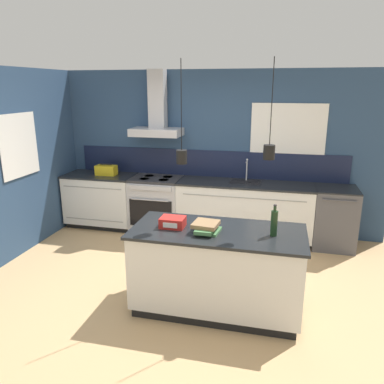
{
  "coord_description": "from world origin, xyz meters",
  "views": [
    {
      "loc": [
        1.16,
        -3.92,
        2.34
      ],
      "look_at": [
        0.1,
        0.52,
        1.05
      ],
      "focal_mm": 35.0,
      "sensor_mm": 36.0,
      "label": 1
    }
  ],
  "objects": [
    {
      "name": "dishwasher",
      "position": [
        2.0,
        1.69,
        0.46
      ],
      "size": [
        0.6,
        0.65,
        0.91
      ],
      "color": "#4C4C51",
      "rests_on": "ground_plane"
    },
    {
      "name": "counter_run_left",
      "position": [
        -1.78,
        1.69,
        0.46
      ],
      "size": [
        1.19,
        0.64,
        0.91
      ],
      "color": "black",
      "rests_on": "ground_plane"
    },
    {
      "name": "book_stack",
      "position": [
        0.47,
        -0.43,
        0.96
      ],
      "size": [
        0.29,
        0.33,
        0.1
      ],
      "color": "#4C7F4C",
      "rests_on": "kitchen_island"
    },
    {
      "name": "bottle_on_island",
      "position": [
        1.14,
        -0.36,
        1.05
      ],
      "size": [
        0.07,
        0.07,
        0.32
      ],
      "color": "#193319",
      "rests_on": "kitchen_island"
    },
    {
      "name": "yellow_toolbox",
      "position": [
        -1.66,
        1.69,
        0.99
      ],
      "size": [
        0.34,
        0.18,
        0.19
      ],
      "color": "gold",
      "rests_on": "counter_run_left"
    },
    {
      "name": "oven_range",
      "position": [
        -0.79,
        1.69,
        0.46
      ],
      "size": [
        0.81,
        0.66,
        0.91
      ],
      "color": "#B5B5BA",
      "rests_on": "ground_plane"
    },
    {
      "name": "red_supply_box",
      "position": [
        0.1,
        -0.37,
        0.96
      ],
      "size": [
        0.25,
        0.2,
        0.11
      ],
      "color": "red",
      "rests_on": "kitchen_island"
    },
    {
      "name": "wall_left",
      "position": [
        -2.43,
        0.7,
        1.3
      ],
      "size": [
        0.08,
        3.8,
        2.6
      ],
      "color": "navy",
      "rests_on": "ground_plane"
    },
    {
      "name": "counter_run_sink",
      "position": [
        0.66,
        1.69,
        0.46
      ],
      "size": [
        2.09,
        0.64,
        1.26
      ],
      "color": "black",
      "rests_on": "ground_plane"
    },
    {
      "name": "kitchen_island",
      "position": [
        0.58,
        -0.35,
        0.46
      ],
      "size": [
        1.8,
        0.83,
        0.91
      ],
      "color": "black",
      "rests_on": "ground_plane"
    },
    {
      "name": "wall_back",
      "position": [
        -0.04,
        2.0,
        1.35
      ],
      "size": [
        5.6,
        2.45,
        2.6
      ],
      "color": "navy",
      "rests_on": "ground_plane"
    },
    {
      "name": "ground_plane",
      "position": [
        0.0,
        0.0,
        0.0
      ],
      "size": [
        16.0,
        16.0,
        0.0
      ],
      "primitive_type": "plane",
      "color": "tan",
      "rests_on": "ground"
    }
  ]
}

